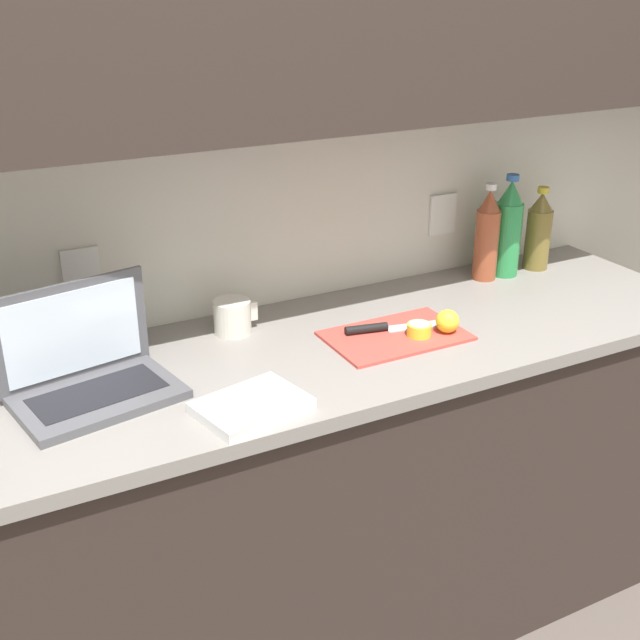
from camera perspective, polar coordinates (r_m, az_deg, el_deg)
The scene contains 12 objects.
wall_back at distance 1.93m, azimuth -7.28°, elevation 17.54°, with size 5.20×0.38×2.60m.
counter_unit at distance 2.13m, azimuth -3.94°, elevation -13.69°, with size 2.48×0.62×0.91m.
laptop at distance 1.79m, azimuth -16.21°, elevation -3.44°, with size 0.38×0.28×0.24m.
cutting_board at distance 2.02m, azimuth 5.38°, elevation -1.12°, with size 0.35×0.22×0.01m, color #D1473D.
knife at distance 2.02m, azimuth 4.15°, elevation -0.57°, with size 0.26×0.08×0.02m.
lemon_half_cut at distance 2.01m, azimuth 7.06°, elevation -0.67°, with size 0.06×0.06×0.03m.
lemon_whole_beside at distance 2.03m, azimuth 9.05°, elevation -0.08°, with size 0.06×0.06×0.06m.
bottle_green_soda at distance 2.40m, azimuth 11.79°, elevation 5.88°, with size 0.07×0.07×0.29m.
bottle_oil_tall at distance 2.44m, azimuth 13.21°, elevation 6.29°, with size 0.08×0.08×0.31m.
bottle_water_clear at distance 2.53m, azimuth 15.28°, elevation 6.08°, with size 0.08×0.08×0.25m.
measuring_cup at distance 2.03m, azimuth -6.23°, elevation 0.25°, with size 0.11×0.09×0.09m.
dish_towel at distance 1.69m, azimuth -4.90°, elevation -6.09°, with size 0.22×0.16×0.02m, color white.
Camera 1 is at (-0.68, -1.56, 1.76)m, focal length 45.00 mm.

